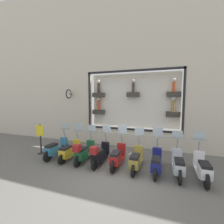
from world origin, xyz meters
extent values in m
plane|color=#66635E|center=(0.00, 0.00, 0.00)|extent=(120.00, 120.00, 0.00)
cube|color=beige|center=(3.60, 10.39, 5.05)|extent=(0.40, 15.22, 10.11)
cube|color=beige|center=(3.60, 0.00, 0.51)|extent=(0.40, 5.57, 1.01)
cube|color=beige|center=(3.60, 0.00, 7.31)|extent=(0.40, 5.57, 5.60)
cube|color=black|center=(3.39, 0.00, 4.45)|extent=(0.04, 5.57, 0.12)
cube|color=black|center=(3.39, 0.00, 1.07)|extent=(0.04, 5.57, 0.12)
cube|color=black|center=(3.39, -2.72, 2.76)|extent=(0.04, 0.12, 3.50)
cube|color=black|center=(3.39, 2.72, 2.76)|extent=(0.04, 0.12, 3.50)
cube|color=white|center=(3.95, 0.00, 2.76)|extent=(0.04, 5.33, 3.26)
cube|color=#38332D|center=(3.73, -2.24, 3.10)|extent=(0.36, 0.74, 0.28)
cylinder|color=#CC4C23|center=(3.73, -2.24, 3.52)|extent=(0.15, 0.15, 0.54)
sphere|color=white|center=(3.73, -2.24, 3.89)|extent=(0.20, 0.20, 0.20)
cube|color=#38332D|center=(3.73, 0.00, 3.10)|extent=(0.36, 0.74, 0.28)
cylinder|color=#47382D|center=(3.73, 0.00, 3.53)|extent=(0.16, 0.16, 0.57)
sphere|color=beige|center=(3.73, 0.00, 3.91)|extent=(0.20, 0.20, 0.20)
cube|color=#38332D|center=(3.73, 2.24, 3.10)|extent=(0.36, 0.74, 0.28)
cylinder|color=#47382D|center=(3.73, 2.24, 3.54)|extent=(0.17, 0.17, 0.60)
sphere|color=white|center=(3.73, 2.24, 3.95)|extent=(0.22, 0.22, 0.22)
cube|color=#38332D|center=(3.73, -2.24, 2.00)|extent=(0.36, 0.74, 0.28)
cylinder|color=#9E7F4C|center=(3.73, -2.24, 2.46)|extent=(0.18, 0.18, 0.65)
sphere|color=white|center=(3.73, -2.24, 2.90)|extent=(0.23, 0.23, 0.23)
cube|color=#38332D|center=(3.73, 2.24, 2.00)|extent=(0.36, 0.74, 0.28)
cylinder|color=#CC4C23|center=(3.73, 2.24, 2.44)|extent=(0.17, 0.17, 0.60)
sphere|color=beige|center=(3.73, 2.24, 2.85)|extent=(0.22, 0.22, 0.22)
cylinder|color=black|center=(3.23, 4.03, 3.16)|extent=(0.35, 0.05, 0.05)
torus|color=black|center=(3.05, 4.03, 3.16)|extent=(0.59, 0.06, 0.59)
cylinder|color=white|center=(3.05, 4.03, 3.16)|extent=(0.49, 0.03, 0.49)
cylinder|color=black|center=(1.43, -3.11, 0.25)|extent=(0.51, 0.09, 0.51)
cylinder|color=black|center=(0.13, -3.11, 0.25)|extent=(0.51, 0.09, 0.51)
cube|color=silver|center=(0.78, -3.11, 0.24)|extent=(1.02, 0.38, 0.06)
cube|color=silver|center=(0.40, -3.11, 0.45)|extent=(0.61, 0.35, 0.36)
cube|color=black|center=(0.40, -3.11, 0.68)|extent=(0.58, 0.31, 0.10)
cube|color=silver|center=(1.32, -3.11, 0.55)|extent=(0.12, 0.37, 0.56)
cylinder|color=gray|center=(1.39, -3.11, 1.05)|extent=(0.20, 0.06, 0.45)
cylinder|color=gray|center=(1.46, -3.11, 1.26)|extent=(0.04, 0.61, 0.04)
cube|color=silver|center=(1.50, -3.11, 1.42)|extent=(0.08, 0.42, 0.32)
cylinder|color=black|center=(1.42, -2.32, 0.26)|extent=(0.52, 0.09, 0.52)
cylinder|color=black|center=(0.14, -2.32, 0.26)|extent=(0.52, 0.09, 0.52)
cube|color=#B7BCC6|center=(0.78, -2.32, 0.25)|extent=(1.02, 0.38, 0.06)
cube|color=#B7BCC6|center=(0.40, -2.32, 0.46)|extent=(0.61, 0.35, 0.36)
cube|color=black|center=(0.40, -2.32, 0.69)|extent=(0.58, 0.31, 0.10)
cube|color=#B7BCC6|center=(1.32, -2.32, 0.56)|extent=(0.12, 0.37, 0.56)
cylinder|color=gray|center=(1.39, -2.32, 1.05)|extent=(0.20, 0.06, 0.45)
cylinder|color=gray|center=(1.46, -2.32, 1.27)|extent=(0.04, 0.61, 0.04)
cube|color=silver|center=(1.50, -2.32, 1.41)|extent=(0.08, 0.42, 0.29)
cylinder|color=black|center=(1.45, -1.53, 0.22)|extent=(0.44, 0.09, 0.44)
cylinder|color=black|center=(0.11, -1.53, 0.22)|extent=(0.44, 0.09, 0.44)
cube|color=navy|center=(0.78, -1.53, 0.21)|extent=(1.02, 0.38, 0.06)
cube|color=navy|center=(0.40, -1.53, 0.42)|extent=(0.61, 0.35, 0.36)
cube|color=black|center=(0.40, -1.53, 0.65)|extent=(0.58, 0.31, 0.10)
cube|color=navy|center=(1.32, -1.53, 0.52)|extent=(0.12, 0.37, 0.56)
cylinder|color=gray|center=(1.39, -1.53, 1.01)|extent=(0.20, 0.06, 0.45)
cylinder|color=gray|center=(1.46, -1.53, 1.23)|extent=(0.04, 0.60, 0.04)
cube|color=silver|center=(1.50, -1.53, 1.45)|extent=(0.11, 0.42, 0.43)
cylinder|color=black|center=(1.45, -0.74, 0.23)|extent=(0.45, 0.09, 0.45)
cylinder|color=black|center=(0.11, -0.74, 0.23)|extent=(0.45, 0.09, 0.45)
cube|color=olive|center=(0.78, -0.74, 0.22)|extent=(1.02, 0.39, 0.06)
cube|color=olive|center=(0.40, -0.74, 0.43)|extent=(0.61, 0.35, 0.36)
cube|color=black|center=(0.40, -0.74, 0.66)|extent=(0.58, 0.31, 0.10)
cube|color=olive|center=(1.32, -0.74, 0.53)|extent=(0.12, 0.37, 0.56)
cylinder|color=gray|center=(1.39, -0.74, 1.02)|extent=(0.20, 0.06, 0.45)
cylinder|color=gray|center=(1.46, -0.74, 1.23)|extent=(0.04, 0.60, 0.04)
cube|color=silver|center=(1.50, -0.74, 1.42)|extent=(0.09, 0.42, 0.37)
cylinder|color=black|center=(1.42, 0.05, 0.26)|extent=(0.51, 0.09, 0.51)
cylinder|color=black|center=(0.13, 0.05, 0.26)|extent=(0.51, 0.09, 0.51)
cube|color=maroon|center=(0.78, 0.05, 0.24)|extent=(1.02, 0.39, 0.06)
cube|color=maroon|center=(0.40, 0.05, 0.45)|extent=(0.61, 0.35, 0.36)
cube|color=black|center=(0.40, 0.05, 0.68)|extent=(0.58, 0.31, 0.10)
cube|color=maroon|center=(1.32, 0.05, 0.55)|extent=(0.12, 0.37, 0.56)
cylinder|color=gray|center=(1.39, 0.05, 1.05)|extent=(0.20, 0.06, 0.45)
cylinder|color=gray|center=(1.46, 0.05, 1.26)|extent=(0.04, 0.61, 0.04)
cube|color=silver|center=(1.50, 0.05, 1.47)|extent=(0.10, 0.42, 0.41)
cylinder|color=black|center=(1.44, 0.84, 0.24)|extent=(0.48, 0.09, 0.48)
cylinder|color=black|center=(0.12, 0.84, 0.24)|extent=(0.48, 0.09, 0.48)
cube|color=black|center=(0.78, 0.84, 0.23)|extent=(1.02, 0.38, 0.06)
cube|color=black|center=(0.40, 0.84, 0.44)|extent=(0.61, 0.35, 0.36)
cube|color=black|center=(0.40, 0.84, 0.67)|extent=(0.58, 0.31, 0.10)
cube|color=black|center=(1.32, 0.84, 0.54)|extent=(0.12, 0.37, 0.56)
cylinder|color=gray|center=(1.39, 0.84, 1.03)|extent=(0.20, 0.06, 0.45)
cylinder|color=gray|center=(1.46, 0.84, 1.24)|extent=(0.04, 0.60, 0.04)
cube|color=silver|center=(1.50, 0.84, 1.42)|extent=(0.09, 0.42, 0.35)
cube|color=maroon|center=(0.07, 0.84, 0.83)|extent=(0.28, 0.28, 0.28)
cylinder|color=black|center=(1.43, 1.63, 0.24)|extent=(0.49, 0.09, 0.49)
cylinder|color=black|center=(0.12, 1.63, 0.24)|extent=(0.49, 0.09, 0.49)
cube|color=#19512D|center=(0.78, 1.63, 0.23)|extent=(1.02, 0.38, 0.06)
cube|color=#19512D|center=(0.40, 1.63, 0.44)|extent=(0.61, 0.35, 0.36)
cube|color=black|center=(0.40, 1.63, 0.67)|extent=(0.58, 0.31, 0.10)
cube|color=#19512D|center=(1.32, 1.63, 0.54)|extent=(0.12, 0.37, 0.56)
cylinder|color=gray|center=(1.39, 1.63, 1.04)|extent=(0.20, 0.06, 0.45)
cylinder|color=gray|center=(1.46, 1.63, 1.25)|extent=(0.04, 0.60, 0.04)
cube|color=silver|center=(1.50, 1.63, 1.41)|extent=(0.08, 0.42, 0.32)
cube|color=maroon|center=(0.07, 1.63, 0.83)|extent=(0.28, 0.28, 0.28)
cylinder|color=black|center=(1.45, 2.41, 0.22)|extent=(0.45, 0.09, 0.45)
cylinder|color=black|center=(0.11, 2.41, 0.22)|extent=(0.45, 0.09, 0.45)
cube|color=gold|center=(0.78, 2.41, 0.21)|extent=(1.02, 0.38, 0.06)
cube|color=gold|center=(0.40, 2.41, 0.42)|extent=(0.61, 0.35, 0.36)
cube|color=black|center=(0.40, 2.41, 0.65)|extent=(0.58, 0.31, 0.10)
cube|color=gold|center=(1.32, 2.41, 0.52)|extent=(0.12, 0.37, 0.56)
cylinder|color=gray|center=(1.39, 2.41, 1.02)|extent=(0.20, 0.06, 0.45)
cylinder|color=gray|center=(1.46, 2.41, 1.23)|extent=(0.04, 0.61, 0.04)
cube|color=silver|center=(1.50, 2.41, 1.44)|extent=(0.10, 0.42, 0.42)
cylinder|color=black|center=(1.43, 3.20, 0.25)|extent=(0.50, 0.09, 0.50)
cylinder|color=black|center=(0.13, 3.20, 0.25)|extent=(0.50, 0.09, 0.50)
cube|color=teal|center=(0.78, 3.20, 0.24)|extent=(1.02, 0.38, 0.06)
cube|color=teal|center=(0.40, 3.20, 0.45)|extent=(0.61, 0.35, 0.36)
cube|color=black|center=(0.40, 3.20, 0.68)|extent=(0.58, 0.31, 0.10)
cube|color=teal|center=(1.32, 3.20, 0.55)|extent=(0.12, 0.37, 0.56)
cylinder|color=gray|center=(1.39, 3.20, 1.04)|extent=(0.20, 0.06, 0.45)
cylinder|color=gray|center=(1.46, 3.20, 1.26)|extent=(0.04, 0.61, 0.04)
cube|color=silver|center=(1.50, 3.20, 1.42)|extent=(0.08, 0.42, 0.31)
cylinder|color=#232326|center=(0.86, 4.29, 0.01)|extent=(0.36, 0.36, 0.02)
cylinder|color=#232326|center=(0.86, 4.29, 0.78)|extent=(0.07, 0.07, 1.55)
cube|color=yellow|center=(0.84, 4.29, 1.23)|extent=(0.03, 0.45, 0.55)
camera|label=1|loc=(-5.16, -1.72, 2.90)|focal=24.00mm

